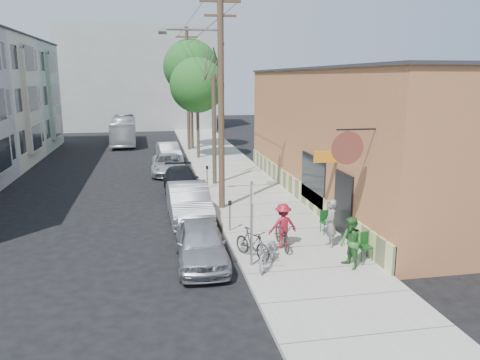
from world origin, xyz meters
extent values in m
plane|color=black|center=(0.00, 0.00, 0.00)|extent=(120.00, 120.00, 0.00)
cube|color=#AAA99E|center=(4.25, 11.00, 0.07)|extent=(4.50, 58.00, 0.15)
cube|color=#AA693F|center=(9.00, 5.00, 3.25)|extent=(5.00, 20.00, 6.50)
cube|color=#2B2B2D|center=(9.00, 5.00, 6.55)|extent=(5.20, 20.20, 0.12)
cube|color=#D8DB89|center=(6.48, 5.00, 0.55)|extent=(0.10, 20.00, 1.10)
cube|color=black|center=(6.47, -1.00, 1.30)|extent=(0.10, 1.60, 2.60)
cube|color=black|center=(6.47, 2.50, 1.60)|extent=(0.08, 3.00, 2.20)
cylinder|color=brown|center=(5.55, -3.20, 3.90)|extent=(1.10, 0.06, 1.10)
cube|color=orange|center=(6.00, -0.20, 3.10)|extent=(1.00, 0.08, 0.45)
cube|color=beige|center=(-9.25, 18.00, 4.50)|extent=(1.10, 3.20, 7.00)
cube|color=#9CAE93|center=(-12.00, 26.00, 4.50)|extent=(6.00, 8.00, 9.00)
cube|color=#9CAE93|center=(-9.25, 26.00, 4.50)|extent=(1.10, 3.20, 7.00)
cube|color=#9FA09B|center=(-2.00, 42.00, 6.00)|extent=(18.00, 8.00, 12.00)
cube|color=slate|center=(2.35, -3.34, 1.55)|extent=(0.07, 0.07, 2.80)
cube|color=silver|center=(2.35, -3.34, 2.55)|extent=(0.02, 0.45, 0.60)
cylinder|color=slate|center=(2.25, 0.25, 0.70)|extent=(0.06, 0.06, 1.10)
cylinder|color=black|center=(2.25, 0.25, 1.30)|extent=(0.14, 0.14, 0.18)
cylinder|color=slate|center=(2.25, 7.78, 0.70)|extent=(0.06, 0.06, 1.10)
cylinder|color=black|center=(2.25, 7.78, 1.30)|extent=(0.14, 0.14, 0.18)
cylinder|color=#503A28|center=(2.45, 3.70, 5.15)|extent=(0.28, 0.28, 10.00)
cube|color=#503A28|center=(2.45, 3.70, 9.35)|extent=(1.80, 0.12, 0.12)
cube|color=#503A28|center=(2.45, 3.70, 8.75)|extent=(1.40, 0.10, 0.10)
cylinder|color=slate|center=(-0.05, 3.70, 8.05)|extent=(0.35, 0.24, 0.24)
cylinder|color=#503A28|center=(2.45, 22.33, 5.15)|extent=(0.28, 0.28, 10.00)
cube|color=#503A28|center=(2.45, 22.33, 9.35)|extent=(1.80, 0.12, 0.12)
cube|color=#503A28|center=(2.45, 22.33, 8.75)|extent=(1.40, 0.10, 0.10)
cylinder|color=#44392C|center=(2.80, 8.80, 3.23)|extent=(0.24, 0.24, 6.15)
cylinder|color=#44392C|center=(2.80, 17.98, 2.70)|extent=(0.24, 0.24, 5.11)
sphere|color=#256423|center=(2.80, 17.98, 5.58)|extent=(4.07, 4.07, 4.07)
cylinder|color=#44392C|center=(2.80, 23.08, 3.37)|extent=(0.24, 0.24, 6.44)
sphere|color=#256423|center=(2.80, 23.08, 7.00)|extent=(4.61, 4.61, 4.61)
imported|color=gray|center=(5.52, -2.13, 1.02)|extent=(0.46, 0.66, 1.73)
imported|color=#2A6729|center=(5.43, -4.13, 0.99)|extent=(0.79, 0.93, 1.68)
imported|color=maroon|center=(3.80, -1.94, 0.96)|extent=(1.12, 0.74, 1.63)
imported|color=black|center=(3.80, -1.94, 0.63)|extent=(0.66, 1.82, 0.95)
imported|color=black|center=(2.52, -2.70, 0.66)|extent=(1.25, 1.71, 1.02)
imported|color=gray|center=(2.87, -3.51, 0.65)|extent=(1.49, 1.97, 0.99)
imported|color=#A0A1A7|center=(0.80, -2.52, 0.70)|extent=(1.75, 4.15, 1.40)
imported|color=#97989E|center=(0.80, 2.46, 0.80)|extent=(1.83, 4.91, 1.60)
imported|color=black|center=(0.80, 7.67, 0.66)|extent=(1.88, 4.56, 1.32)
imported|color=#B9BFC2|center=(0.32, 12.77, 0.65)|extent=(2.26, 4.70, 1.29)
imported|color=silver|center=(0.54, 17.67, 0.69)|extent=(1.87, 4.29, 1.37)
imported|color=white|center=(-3.23, 27.86, 1.29)|extent=(2.41, 9.29, 2.57)
camera|label=1|loc=(-0.69, -17.31, 6.14)|focal=35.00mm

